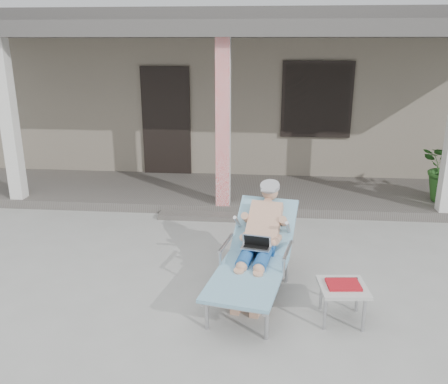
# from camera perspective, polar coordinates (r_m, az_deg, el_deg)

# --- Properties ---
(ground) EXTENTS (60.00, 60.00, 0.00)m
(ground) POSITION_cam_1_polar(r_m,az_deg,el_deg) (5.88, -2.13, -9.66)
(ground) COLOR #9E9E99
(ground) RESTS_ON ground
(house) EXTENTS (10.40, 5.40, 3.30)m
(house) POSITION_cam_1_polar(r_m,az_deg,el_deg) (11.74, 1.98, 12.60)
(house) COLOR gray
(house) RESTS_ON ground
(porch_deck) EXTENTS (10.00, 2.00, 0.15)m
(porch_deck) POSITION_cam_1_polar(r_m,az_deg,el_deg) (8.62, 0.44, -0.07)
(porch_deck) COLOR #605B56
(porch_deck) RESTS_ON ground
(porch_overhang) EXTENTS (10.00, 2.30, 2.85)m
(porch_overhang) POSITION_cam_1_polar(r_m,az_deg,el_deg) (8.15, 0.46, 18.29)
(porch_overhang) COLOR silver
(porch_overhang) RESTS_ON porch_deck
(porch_step) EXTENTS (2.00, 0.30, 0.07)m
(porch_step) POSITION_cam_1_polar(r_m,az_deg,el_deg) (7.55, -0.31, -2.98)
(porch_step) COLOR #605B56
(porch_step) RESTS_ON ground
(lounger) EXTENTS (1.01, 1.90, 1.19)m
(lounger) POSITION_cam_1_polar(r_m,az_deg,el_deg) (5.20, 4.07, -4.58)
(lounger) COLOR #B7B7BC
(lounger) RESTS_ON ground
(side_table) EXTENTS (0.50, 0.50, 0.42)m
(side_table) POSITION_cam_1_polar(r_m,az_deg,el_deg) (4.95, 14.11, -11.25)
(side_table) COLOR #B9B9B4
(side_table) RESTS_ON ground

